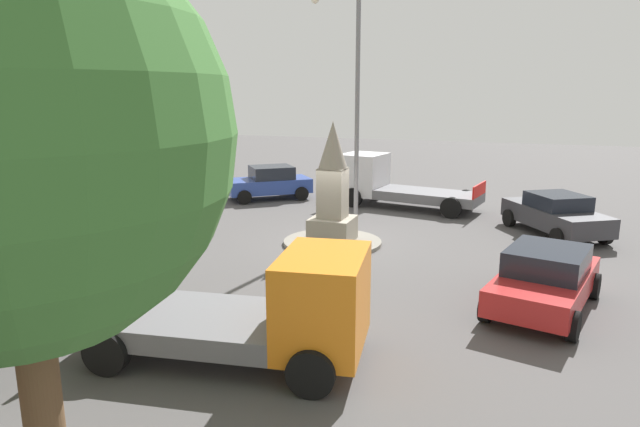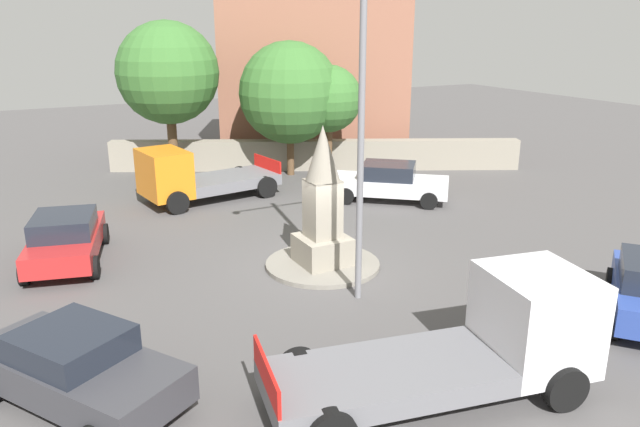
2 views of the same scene
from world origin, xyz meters
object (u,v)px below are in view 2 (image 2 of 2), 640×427
at_px(car_red_far_side, 66,238).
at_px(tree_mid_cluster, 290,93).
at_px(monument, 323,206).
at_px(car_dark_grey_near_island, 76,367).
at_px(truck_orange_parked_right, 192,177).
at_px(car_white_waiting, 389,182).
at_px(tree_near_wall, 168,73).
at_px(corner_building, 314,73).
at_px(streetlamp, 362,92).
at_px(tree_far_corner, 328,99).
at_px(truck_white_parked_left, 479,341).

bearing_deg(car_red_far_side, tree_mid_cluster, 33.40).
bearing_deg(monument, car_dark_grey_near_island, -151.60).
bearing_deg(truck_orange_parked_right, monument, -80.30).
distance_m(monument, car_white_waiting, 7.36).
distance_m(car_red_far_side, tree_near_wall, 11.29).
xyz_separation_m(corner_building, tree_mid_cluster, (-3.51, -4.53, -0.43)).
bearing_deg(monument, truck_orange_parked_right, 99.70).
bearing_deg(corner_building, tree_near_wall, -164.98).
bearing_deg(car_white_waiting, tree_mid_cluster, 105.90).
xyz_separation_m(monument, streetlamp, (-0.16, -2.22, 3.33)).
distance_m(car_dark_grey_near_island, tree_mid_cluster, 18.13).
xyz_separation_m(car_dark_grey_near_island, corner_building, (14.37, 18.75, 3.36)).
xyz_separation_m(streetlamp, tree_near_wall, (-0.70, 14.98, -0.59)).
bearing_deg(car_dark_grey_near_island, corner_building, 52.54).
relative_size(car_red_far_side, car_white_waiting, 0.96).
bearing_deg(tree_mid_cluster, corner_building, 52.24).
bearing_deg(tree_far_corner, corner_building, 69.41).
relative_size(streetlamp, truck_orange_parked_right, 1.56).
xyz_separation_m(car_dark_grey_near_island, truck_orange_parked_right, (5.61, 11.90, 0.23)).
xyz_separation_m(truck_orange_parked_right, tree_far_corner, (6.78, 1.57, 2.41)).
bearing_deg(tree_near_wall, truck_orange_parked_right, -96.47).
distance_m(car_red_far_side, tree_mid_cluster, 12.62).
distance_m(tree_near_wall, tree_far_corner, 7.06).
height_order(streetlamp, car_dark_grey_near_island, streetlamp).
distance_m(monument, car_dark_grey_near_island, 8.02).
height_order(car_white_waiting, tree_mid_cluster, tree_mid_cluster).
height_order(car_dark_grey_near_island, truck_white_parked_left, truck_white_parked_left).
height_order(corner_building, tree_near_wall, corner_building).
bearing_deg(car_red_far_side, monument, -29.95).
bearing_deg(car_white_waiting, tree_near_wall, 128.51).
relative_size(car_dark_grey_near_island, tree_far_corner, 0.91).
xyz_separation_m(truck_white_parked_left, tree_far_corner, (5.69, 16.46, 2.37)).
height_order(truck_white_parked_left, tree_far_corner, tree_far_corner).
bearing_deg(car_white_waiting, truck_orange_parked_right, 154.25).
relative_size(monument, car_white_waiting, 0.86).
bearing_deg(car_red_far_side, truck_orange_parked_right, 41.62).
bearing_deg(truck_white_parked_left, truck_orange_parked_right, 94.17).
relative_size(corner_building, tree_far_corner, 1.89).
relative_size(streetlamp, tree_far_corner, 1.74).
bearing_deg(car_white_waiting, corner_building, 79.34).
height_order(car_white_waiting, corner_building, corner_building).
relative_size(monument, truck_white_parked_left, 0.62).
relative_size(car_red_far_side, tree_mid_cluster, 0.74).
bearing_deg(car_white_waiting, streetlamp, -128.64).
distance_m(streetlamp, car_dark_grey_near_island, 8.26).
xyz_separation_m(streetlamp, tree_mid_cluster, (4.02, 12.65, -1.44)).
xyz_separation_m(car_dark_grey_near_island, tree_far_corner, (12.39, 13.47, 2.65)).
relative_size(car_dark_grey_near_island, tree_near_wall, 0.66).
relative_size(car_white_waiting, corner_building, 0.49).
relative_size(monument, tree_mid_cluster, 0.66).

